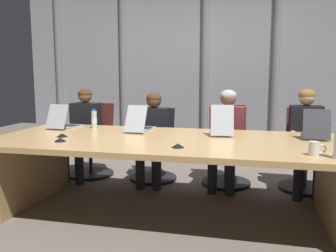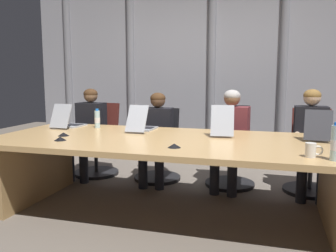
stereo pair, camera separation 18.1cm
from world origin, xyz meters
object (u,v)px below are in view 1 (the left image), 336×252
Objects in this scene: office_chair_left_mid at (154,153)px; office_chair_left_end at (93,148)px; person_right_mid at (306,135)px; laptop_center at (222,128)px; conference_mic_left_side at (62,135)px; conference_mic_right_side at (178,145)px; person_center at (226,132)px; conference_mic_middle at (60,140)px; laptop_left_end at (65,123)px; coffee_mug_near at (315,149)px; laptop_right_mid at (315,132)px; person_left_mid at (153,132)px; water_bottle_secondary at (94,120)px; office_chair_right_mid at (305,159)px; person_left_end at (83,128)px; office_chair_center at (227,155)px; laptop_left_mid at (141,126)px.

office_chair_left_end is at bearing -88.66° from office_chair_left_mid.
laptop_center is at bearing -58.39° from person_right_mid.
conference_mic_right_side is (1.21, -0.26, 0.00)m from conference_mic_left_side.
person_center is 10.64× the size of conference_mic_middle.
laptop_left_end is 3.92× the size of conference_mic_left_side.
laptop_left_end is 2.70m from coffee_mug_near.
conference_mic_left_side is 1.24m from conference_mic_right_side.
laptop_right_mid is 1.89m from person_left_mid.
water_bottle_secondary is at bearing -52.70° from person_left_mid.
conference_mic_right_side is at bearing -114.12° from laptop_left_end.
laptop_center is at bearing 69.62° from conference_mic_right_side.
office_chair_left_mid is (-0.92, 0.73, -0.46)m from laptop_center.
person_left_end is (-2.77, -0.16, 0.30)m from office_chair_right_mid.
laptop_right_mid is 0.42× the size of person_right_mid.
laptop_center is 0.51× the size of office_chair_left_end.
office_chair_left_mid is at bearing 72.31° from conference_mic_middle.
office_chair_left_end is 2.72m from office_chair_right_mid.
water_bottle_secondary is 2.01× the size of conference_mic_middle.
office_chair_right_mid is at bearing -70.86° from laptop_left_end.
office_chair_center is 0.83× the size of person_center.
conference_mic_middle is at bearing 22.90° from office_chair_left_end.
office_chair_left_end is 8.75× the size of conference_mic_middle.
laptop_left_mid is at bearing 41.19° from conference_mic_left_side.
person_left_mid is 1.27m from conference_mic_left_side.
office_chair_left_end is at bearing 102.43° from conference_mic_left_side.
office_chair_right_mid is 0.80× the size of person_right_mid.
conference_mic_right_side is (0.58, -0.81, -0.04)m from laptop_left_mid.
person_center is (-0.89, 0.57, -0.13)m from laptop_right_mid.
person_center is (-0.92, -0.15, 0.31)m from office_chair_right_mid.
person_right_mid reaches higher than office_chair_left_mid.
laptop_left_mid is 0.40× the size of person_right_mid.
laptop_right_mid is 0.52× the size of office_chair_right_mid.
person_left_end is 1.42m from conference_mic_middle.
person_right_mid is (-0.00, 0.57, -0.13)m from laptop_right_mid.
conference_mic_middle is (-2.30, -0.77, -0.04)m from laptop_right_mid.
office_chair_left_end is at bearing -93.62° from office_chair_center.
person_right_mid is (2.75, 0.00, 0.01)m from person_left_end.
person_center is at bearing -7.69° from laptop_center.
person_center is at bearing -68.29° from laptop_left_end.
office_chair_right_mid is 2.78m from conference_mic_left_side.
laptop_left_end is 3.92× the size of conference_mic_middle.
laptop_left_mid is 0.84m from conference_mic_left_side.
person_right_mid is at bearing 84.55° from coffee_mug_near.
laptop_center is at bearing 52.43° from person_left_mid.
laptop_center is 0.42× the size of person_center.
office_chair_left_mid is 0.98m from water_bottle_secondary.
laptop_right_mid is 1.44m from conference_mic_right_side.
person_center is (0.01, 0.58, -0.13)m from laptop_center.
conference_mic_right_side is (-1.20, -1.37, 0.09)m from person_right_mid.
water_bottle_secondary is (-2.37, -0.67, 0.49)m from office_chair_right_mid.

